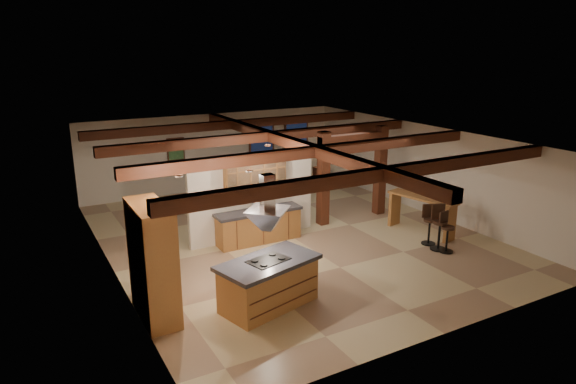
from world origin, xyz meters
name	(u,v)px	position (x,y,z in m)	size (l,w,h in m)	color
ground	(291,236)	(0.00, 0.00, 0.00)	(12.00, 12.00, 0.00)	#CCBA88
room_walls	(292,177)	(0.00, 0.00, 1.78)	(12.00, 12.00, 12.00)	silver
ceiling_beams	(292,143)	(0.00, 0.00, 2.76)	(10.00, 12.00, 0.28)	#3C1E0F
timber_posts	(353,165)	(2.50, 0.50, 1.76)	(2.50, 0.30, 2.90)	#3C1E0F
partition_wall	(252,201)	(-1.00, 0.50, 1.10)	(3.80, 0.18, 2.20)	silver
pantry_cabinet	(153,262)	(-4.67, -2.60, 1.20)	(0.67, 1.60, 2.40)	olive
back_counter	(259,226)	(-1.00, 0.11, 0.48)	(2.50, 0.66, 0.94)	olive
upper_display_cabinet	(255,177)	(-1.00, 0.31, 1.85)	(1.80, 0.36, 0.95)	olive
range_hood	(268,227)	(-2.46, -3.34, 1.78)	(1.10, 1.10, 1.40)	silver
back_windows	(279,144)	(2.80, 5.93, 1.50)	(2.70, 0.07, 1.70)	#3C1E0F
framed_art	(176,149)	(-1.50, 5.94, 1.70)	(0.65, 0.05, 0.85)	#3C1E0F
recessed_cans	(235,162)	(-2.53, -1.93, 2.87)	(3.16, 2.46, 0.03)	silver
kitchen_island	(268,283)	(-2.46, -3.34, 0.53)	(2.36, 1.64, 1.06)	olive
dining_table	(245,204)	(-0.30, 2.58, 0.35)	(1.98, 1.10, 0.70)	#422110
sofa	(269,177)	(2.10, 5.50, 0.32)	(2.20, 0.86, 0.64)	black
microwave	(261,205)	(-0.91, 0.11, 1.07)	(0.45, 0.31, 0.25)	#BBBABF
bar_counter	(422,208)	(3.50, -1.58, 0.75)	(0.99, 2.19, 1.12)	olive
side_table	(321,174)	(4.16, 4.90, 0.30)	(0.48, 0.48, 0.59)	#3C1E0F
table_lamp	(321,161)	(4.16, 4.90, 0.83)	(0.29, 0.29, 0.34)	black
bar_stool_a	(439,227)	(3.02, -2.78, 0.63)	(0.47, 0.48, 1.25)	black
bar_stool_b	(446,232)	(3.06, -3.00, 0.56)	(0.39, 0.39, 1.10)	black
bar_stool_c	(429,224)	(3.07, -2.35, 0.57)	(0.41, 0.43, 1.12)	black
dining_chairs	(245,197)	(-0.30, 2.58, 0.56)	(1.94, 1.94, 1.11)	#3C1E0F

